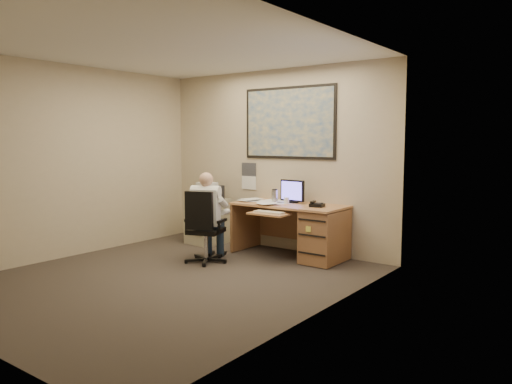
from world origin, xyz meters
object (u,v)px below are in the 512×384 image
Objects in this scene: desk at (310,228)px; filing_cabinet at (208,217)px; person at (207,217)px; office_chair at (203,242)px.

filing_cabinet is at bearing -179.76° from desk.
person is (0.84, -0.94, 0.19)m from filing_cabinet.
person is (-1.05, -0.95, 0.17)m from desk.
person is at bearing -43.94° from filing_cabinet.
office_chair is (0.82, -1.01, -0.13)m from filing_cabinet.
office_chair reaches higher than filing_cabinet.
desk is at bearing 25.68° from office_chair.
desk is at bearing 18.96° from person.
desk is 1.89m from filing_cabinet.
filing_cabinet is at bearing 110.86° from office_chair.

